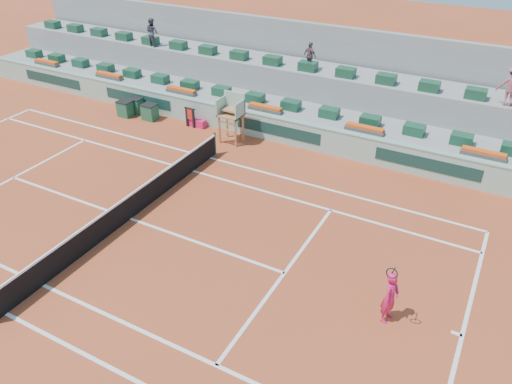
# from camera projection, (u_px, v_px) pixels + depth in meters

# --- Properties ---
(ground) EXTENTS (90.00, 90.00, 0.00)m
(ground) POSITION_uv_depth(u_px,v_px,m) (130.00, 219.00, 18.67)
(ground) COLOR #9C3B1E
(ground) RESTS_ON ground
(seating_tier_lower) EXTENTS (36.00, 4.00, 1.20)m
(seating_tier_lower) POSITION_uv_depth(u_px,v_px,m) (263.00, 107.00, 26.33)
(seating_tier_lower) COLOR gray
(seating_tier_lower) RESTS_ON ground
(seating_tier_upper) EXTENTS (36.00, 2.40, 2.60)m
(seating_tier_upper) POSITION_uv_depth(u_px,v_px,m) (277.00, 85.00, 27.15)
(seating_tier_upper) COLOR gray
(seating_tier_upper) RESTS_ON ground
(stadium_back_wall) EXTENTS (36.00, 0.40, 4.40)m
(stadium_back_wall) POSITION_uv_depth(u_px,v_px,m) (290.00, 61.00, 27.86)
(stadium_back_wall) COLOR gray
(stadium_back_wall) RESTS_ON ground
(player_bag) EXTENTS (0.88, 0.39, 0.39)m
(player_bag) POSITION_uv_depth(u_px,v_px,m) (197.00, 123.00, 25.58)
(player_bag) COLOR #DD1C5B
(player_bag) RESTS_ON ground
(spectator_left) EXTENTS (0.89, 0.77, 1.57)m
(spectator_left) POSITION_uv_depth(u_px,v_px,m) (152.00, 32.00, 28.51)
(spectator_left) COLOR #484753
(spectator_left) RESTS_ON seating_tier_upper
(spectator_mid) EXTENTS (0.87, 0.61, 1.38)m
(spectator_mid) POSITION_uv_depth(u_px,v_px,m) (310.00, 56.00, 24.99)
(spectator_mid) COLOR #6A4754
(spectator_mid) RESTS_ON seating_tier_upper
(spectator_right) EXTENTS (1.18, 0.73, 1.77)m
(spectator_right) POSITION_uv_depth(u_px,v_px,m) (512.00, 85.00, 20.85)
(spectator_right) COLOR #9B4D58
(spectator_right) RESTS_ON seating_tier_upper
(court_lines) EXTENTS (23.89, 11.09, 0.01)m
(court_lines) POSITION_uv_depth(u_px,v_px,m) (130.00, 219.00, 18.67)
(court_lines) COLOR white
(court_lines) RESTS_ON ground
(tennis_net) EXTENTS (0.10, 11.97, 1.10)m
(tennis_net) POSITION_uv_depth(u_px,v_px,m) (129.00, 207.00, 18.39)
(tennis_net) COLOR black
(tennis_net) RESTS_ON ground
(advertising_hoarding) EXTENTS (36.00, 0.34, 1.26)m
(advertising_hoarding) POSITION_uv_depth(u_px,v_px,m) (243.00, 121.00, 24.66)
(advertising_hoarding) COLOR #93B9A6
(advertising_hoarding) RESTS_ON ground
(umpire_chair) EXTENTS (1.10, 0.90, 2.40)m
(umpire_chair) POSITION_uv_depth(u_px,v_px,m) (232.00, 111.00, 23.44)
(umpire_chair) COLOR #9D693B
(umpire_chair) RESTS_ON ground
(seat_row_lower) EXTENTS (32.90, 0.60, 0.44)m
(seat_row_lower) POSITION_uv_depth(u_px,v_px,m) (255.00, 98.00, 25.22)
(seat_row_lower) COLOR #16442C
(seat_row_lower) RESTS_ON seating_tier_lower
(seat_row_upper) EXTENTS (32.90, 0.60, 0.44)m
(seat_row_upper) POSITION_uv_depth(u_px,v_px,m) (273.00, 60.00, 25.89)
(seat_row_upper) COLOR #16442C
(seat_row_upper) RESTS_ON seating_tier_upper
(flower_planters) EXTENTS (26.80, 0.36, 0.28)m
(flower_planters) POSITION_uv_depth(u_px,v_px,m) (222.00, 99.00, 25.27)
(flower_planters) COLOR #494949
(flower_planters) RESTS_ON seating_tier_lower
(drink_cooler_a) EXTENTS (0.76, 0.66, 0.84)m
(drink_cooler_a) POSITION_uv_depth(u_px,v_px,m) (150.00, 112.00, 26.21)
(drink_cooler_a) COLOR #1A5036
(drink_cooler_a) RESTS_ON ground
(drink_cooler_b) EXTENTS (0.66, 0.57, 0.84)m
(drink_cooler_b) POSITION_uv_depth(u_px,v_px,m) (137.00, 105.00, 26.95)
(drink_cooler_b) COLOR #1A5036
(drink_cooler_b) RESTS_ON ground
(drink_cooler_c) EXTENTS (0.75, 0.65, 0.84)m
(drink_cooler_c) POSITION_uv_depth(u_px,v_px,m) (125.00, 109.00, 26.60)
(drink_cooler_c) COLOR #1A5036
(drink_cooler_c) RESTS_ON ground
(towel_rack) EXTENTS (0.62, 0.10, 1.03)m
(towel_rack) POSITION_uv_depth(u_px,v_px,m) (190.00, 116.00, 25.31)
(towel_rack) COLOR black
(towel_rack) RESTS_ON ground
(tennis_player) EXTENTS (0.51, 0.90, 2.28)m
(tennis_player) POSITION_uv_depth(u_px,v_px,m) (390.00, 297.00, 13.97)
(tennis_player) COLOR #DD1C5B
(tennis_player) RESTS_ON ground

